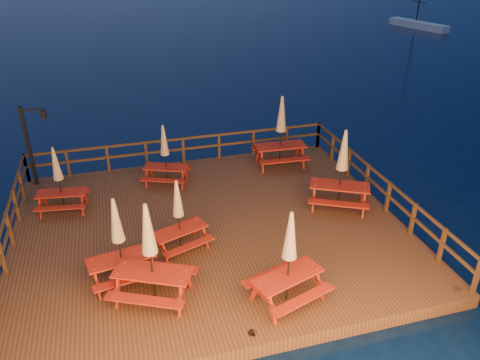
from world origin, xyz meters
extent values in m
plane|color=black|center=(0.00, 0.00, 0.00)|extent=(500.00, 500.00, 0.00)
cube|color=#492917|center=(0.00, 0.00, 0.20)|extent=(12.00, 10.00, 0.40)
cylinder|color=#372111|center=(-5.60, 4.60, -0.30)|extent=(0.24, 0.24, 1.40)
cylinder|color=#372111|center=(0.00, -4.60, -0.30)|extent=(0.24, 0.24, 1.40)
cylinder|color=#372111|center=(0.00, 4.60, -0.30)|extent=(0.24, 0.24, 1.40)
cylinder|color=#372111|center=(5.60, -4.60, -0.30)|extent=(0.24, 0.24, 1.40)
cylinder|color=#372111|center=(5.60, 4.60, -0.30)|extent=(0.24, 0.24, 1.40)
cube|color=#372111|center=(0.00, 4.85, 1.45)|extent=(11.70, 0.06, 0.09)
cube|color=#372111|center=(0.00, 4.85, 1.01)|extent=(11.70, 0.06, 0.09)
cube|color=#372111|center=(-4.68, 4.85, 0.95)|extent=(0.10, 0.10, 1.10)
cube|color=#372111|center=(0.00, 4.85, 0.95)|extent=(0.10, 0.10, 1.10)
cube|color=#372111|center=(4.68, 4.85, 0.95)|extent=(0.10, 0.10, 1.10)
cube|color=#372111|center=(-5.85, 0.00, 1.45)|extent=(0.06, 9.70, 0.09)
cube|color=#372111|center=(-5.85, 0.00, 1.01)|extent=(0.06, 9.70, 0.09)
cube|color=#372111|center=(-5.85, 0.00, 0.95)|extent=(0.10, 0.10, 1.10)
cube|color=#372111|center=(-5.85, 3.88, 0.95)|extent=(0.10, 0.10, 1.10)
cube|color=#372111|center=(5.85, 0.00, 1.45)|extent=(0.06, 9.70, 0.09)
cube|color=#372111|center=(5.85, 0.00, 1.01)|extent=(0.06, 9.70, 0.09)
cube|color=#372111|center=(5.85, -3.88, 0.95)|extent=(0.10, 0.10, 1.10)
cube|color=#372111|center=(5.85, 0.00, 0.95)|extent=(0.10, 0.10, 1.10)
cube|color=#372111|center=(5.85, 3.88, 0.95)|extent=(0.10, 0.10, 1.10)
cube|color=black|center=(-5.55, 4.55, 1.90)|extent=(0.12, 0.12, 3.00)
cube|color=black|center=(-5.20, 4.55, 3.25)|extent=(0.70, 0.06, 0.06)
cube|color=black|center=(-4.85, 4.55, 3.05)|extent=(0.18, 0.18, 0.28)
sphere|color=#F1AA60|center=(-4.85, 4.55, 3.05)|extent=(0.14, 0.14, 0.14)
cube|color=silver|center=(28.35, 30.32, 0.24)|extent=(2.92, 6.69, 0.85)
cylinder|color=black|center=(28.35, 30.79, 2.46)|extent=(0.54, 1.66, 0.08)
cube|color=maroon|center=(4.44, 0.03, 1.21)|extent=(2.08, 1.56, 0.05)
cube|color=maroon|center=(4.74, 0.61, 0.89)|extent=(1.87, 1.16, 0.05)
cube|color=maroon|center=(4.15, -0.55, 0.89)|extent=(1.87, 1.16, 0.05)
cube|color=maroon|center=(3.88, 0.72, 0.81)|extent=(0.11, 0.13, 0.81)
cube|color=maroon|center=(3.56, 0.09, 0.81)|extent=(0.11, 0.13, 0.81)
cube|color=maroon|center=(5.33, -0.02, 0.81)|extent=(0.11, 0.13, 0.81)
cube|color=maroon|center=(5.00, -0.66, 0.81)|extent=(0.11, 0.13, 0.81)
cylinder|color=black|center=(4.44, 0.03, 1.75)|extent=(0.05, 0.05, 2.71)
cone|color=tan|center=(4.44, 0.03, 2.51)|extent=(0.39, 0.39, 1.35)
sphere|color=black|center=(4.44, 0.03, 3.14)|extent=(0.08, 0.08, 0.08)
cube|color=maroon|center=(1.16, -3.76, 1.16)|extent=(1.95, 1.25, 0.05)
cube|color=maroon|center=(0.97, -3.18, 0.85)|extent=(1.81, 0.85, 0.05)
cube|color=maroon|center=(1.35, -4.33, 0.85)|extent=(1.81, 0.85, 0.05)
cube|color=maroon|center=(0.34, -3.68, 0.78)|extent=(0.09, 0.11, 0.76)
cube|color=maroon|center=(0.55, -4.31, 0.78)|extent=(0.09, 0.11, 0.76)
cube|color=maroon|center=(1.77, -3.20, 0.78)|extent=(0.09, 0.11, 0.76)
cube|color=maroon|center=(1.98, -3.83, 0.78)|extent=(0.09, 0.11, 0.76)
cylinder|color=black|center=(1.16, -3.76, 1.66)|extent=(0.04, 0.04, 2.52)
cone|color=tan|center=(1.16, -3.76, 2.37)|extent=(0.36, 0.36, 1.26)
sphere|color=black|center=(1.16, -3.76, 2.95)|extent=(0.07, 0.07, 0.07)
cube|color=maroon|center=(-2.05, -2.78, 1.21)|extent=(2.07, 1.53, 0.05)
cube|color=maroon|center=(-1.76, -2.20, 0.89)|extent=(1.88, 1.12, 0.05)
cube|color=maroon|center=(-2.33, -3.36, 0.89)|extent=(1.88, 1.12, 0.05)
cube|color=maroon|center=(-2.62, -2.11, 0.80)|extent=(0.11, 0.13, 0.81)
cube|color=maroon|center=(-2.93, -2.75, 0.80)|extent=(0.11, 0.13, 0.81)
cube|color=maroon|center=(-1.17, -2.82, 0.80)|extent=(0.11, 0.13, 0.81)
cube|color=maroon|center=(-1.48, -3.46, 0.80)|extent=(0.11, 0.13, 0.81)
cylinder|color=black|center=(-2.05, -2.78, 1.75)|extent=(0.05, 0.05, 2.69)
cone|color=tan|center=(-2.05, -2.78, 2.50)|extent=(0.39, 0.39, 1.35)
sphere|color=black|center=(-2.05, -2.78, 3.13)|extent=(0.08, 0.08, 0.08)
cube|color=maroon|center=(-1.07, -0.89, 1.06)|extent=(1.71, 1.12, 0.04)
cube|color=maroon|center=(-1.25, -0.40, 0.80)|extent=(1.58, 0.77, 0.04)
cube|color=maroon|center=(-0.89, -1.39, 0.80)|extent=(1.58, 0.77, 0.04)
cube|color=maroon|center=(-1.80, -0.85, 0.73)|extent=(0.08, 0.10, 0.66)
cube|color=maroon|center=(-1.60, -1.39, 0.73)|extent=(0.08, 0.10, 0.66)
cube|color=maroon|center=(-0.55, -0.39, 0.73)|extent=(0.08, 0.10, 0.66)
cube|color=maroon|center=(-0.35, -0.94, 0.73)|extent=(0.08, 0.10, 0.66)
cylinder|color=black|center=(-1.07, -0.89, 1.50)|extent=(0.04, 0.04, 2.21)
cone|color=tan|center=(-1.07, -0.89, 2.12)|extent=(0.32, 0.32, 1.10)
sphere|color=black|center=(-1.07, -0.89, 2.64)|extent=(0.06, 0.06, 0.06)
cube|color=maroon|center=(-4.47, 2.32, 1.07)|extent=(1.68, 0.85, 0.04)
cube|color=maroon|center=(-4.39, 2.85, 0.80)|extent=(1.62, 0.48, 0.04)
cube|color=maroon|center=(-4.54, 1.79, 0.80)|extent=(1.62, 0.48, 0.04)
cube|color=maroon|center=(-5.09, 2.71, 0.73)|extent=(0.07, 0.10, 0.67)
cube|color=maroon|center=(-5.17, 2.12, 0.73)|extent=(0.07, 0.10, 0.67)
cube|color=maroon|center=(-3.76, 2.51, 0.73)|extent=(0.07, 0.10, 0.67)
cube|color=maroon|center=(-3.85, 1.93, 0.73)|extent=(0.07, 0.10, 0.67)
cylinder|color=black|center=(-4.47, 2.32, 1.51)|extent=(0.04, 0.04, 2.23)
cone|color=tan|center=(-4.47, 2.32, 2.14)|extent=(0.32, 0.32, 1.11)
sphere|color=black|center=(-4.47, 2.32, 2.65)|extent=(0.06, 0.06, 0.06)
cube|color=maroon|center=(-2.76, -1.87, 1.13)|extent=(1.85, 0.99, 0.05)
cube|color=maroon|center=(-2.87, -1.29, 0.84)|extent=(1.78, 0.58, 0.05)
cube|color=maroon|center=(-2.66, -2.44, 0.84)|extent=(1.78, 0.58, 0.05)
cube|color=maroon|center=(-3.54, -1.68, 0.77)|extent=(0.08, 0.11, 0.73)
cube|color=maroon|center=(-3.42, -2.31, 0.77)|extent=(0.08, 0.11, 0.73)
cube|color=maroon|center=(-2.10, -1.42, 0.77)|extent=(0.08, 0.11, 0.73)
cube|color=maroon|center=(-1.98, -2.05, 0.77)|extent=(0.08, 0.11, 0.73)
cylinder|color=black|center=(-2.76, -1.87, 1.62)|extent=(0.04, 0.04, 2.44)
cone|color=tan|center=(-2.76, -1.87, 2.30)|extent=(0.35, 0.35, 1.22)
sphere|color=black|center=(-2.76, -1.87, 2.87)|extent=(0.07, 0.07, 0.07)
cube|color=maroon|center=(3.65, 3.62, 1.23)|extent=(2.03, 0.89, 0.06)
cube|color=maroon|center=(3.69, 4.28, 0.90)|extent=(2.01, 0.43, 0.06)
cube|color=maroon|center=(3.61, 2.95, 0.90)|extent=(2.01, 0.43, 0.06)
cube|color=maroon|center=(2.85, 4.03, 0.82)|extent=(0.07, 0.11, 0.83)
cube|color=maroon|center=(2.80, 3.30, 0.82)|extent=(0.07, 0.11, 0.83)
cube|color=maroon|center=(4.50, 3.93, 0.82)|extent=(0.07, 0.11, 0.83)
cube|color=maroon|center=(4.46, 3.20, 0.82)|extent=(0.07, 0.11, 0.83)
cylinder|color=black|center=(3.65, 3.62, 1.78)|extent=(0.05, 0.05, 2.77)
cone|color=tan|center=(3.65, 3.62, 2.56)|extent=(0.40, 0.40, 1.38)
sphere|color=black|center=(3.65, 3.62, 3.20)|extent=(0.08, 0.08, 0.08)
cube|color=maroon|center=(-0.89, 3.28, 1.07)|extent=(1.72, 1.18, 0.04)
cube|color=maroon|center=(-0.69, 3.78, 0.80)|extent=(1.58, 0.84, 0.04)
cube|color=maroon|center=(-1.10, 2.79, 0.80)|extent=(1.58, 0.84, 0.04)
cube|color=maroon|center=(-1.40, 3.81, 0.73)|extent=(0.08, 0.10, 0.67)
cube|color=maroon|center=(-1.62, 3.26, 0.73)|extent=(0.08, 0.10, 0.67)
cube|color=maroon|center=(-0.17, 3.30, 0.73)|extent=(0.08, 0.10, 0.67)
cube|color=maroon|center=(-0.39, 2.76, 0.73)|extent=(0.08, 0.10, 0.67)
cylinder|color=black|center=(-0.89, 3.28, 1.51)|extent=(0.04, 0.04, 2.23)
cone|color=tan|center=(-0.89, 3.28, 2.14)|extent=(0.32, 0.32, 1.11)
sphere|color=black|center=(-0.89, 3.28, 2.65)|extent=(0.06, 0.06, 0.06)
camera|label=1|loc=(-2.44, -12.16, 8.65)|focal=35.00mm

